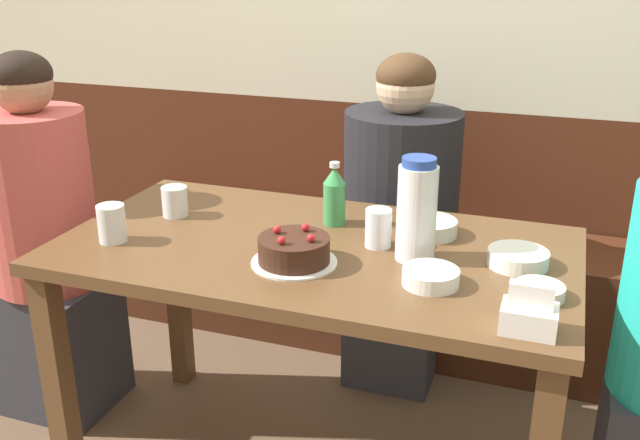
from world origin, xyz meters
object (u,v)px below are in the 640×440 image
Objects in this scene: glass_shot_small at (112,223)px; bowl_rice_small at (431,277)px; napkin_holder at (529,314)px; soju_bottle at (333,195)px; person_grey_tee at (400,225)px; bowl_sauce_shallow at (518,258)px; bowl_side_dish at (430,227)px; glass_water_tall at (378,228)px; water_pitcher at (417,210)px; glass_tumbler_short at (175,201)px; bowl_soup_white at (539,291)px; person_teal_shirt at (47,251)px; bench_seat at (388,285)px; birthday_cake at (294,251)px.

bowl_rice_small is at bearing 1.39° from glass_shot_small.
napkin_holder is at bearing -32.85° from bowl_rice_small.
person_grey_tee is at bearing 79.36° from soju_bottle.
napkin_holder is 0.32m from bowl_sauce_shallow.
bowl_side_dish is 1.44× the size of glass_water_tall.
soju_bottle is 0.15× the size of person_grey_tee.
bowl_sauce_shallow is at bearing -0.72° from glass_water_tall.
bowl_rice_small is (0.33, -0.29, -0.06)m from soju_bottle.
glass_water_tall reaches higher than bowl_rice_small.
water_pitcher is 1.98× the size of bowl_rice_small.
bowl_rice_small is 1.53× the size of glass_tumbler_short.
bowl_soup_white is 0.84× the size of bowl_rice_small.
glass_tumbler_short is at bearing 169.57° from bowl_soup_white.
person_teal_shirt is (-0.42, 0.21, -0.22)m from glass_shot_small.
bench_seat is at bearing 122.75° from bowl_sauce_shallow.
birthday_cake reaches higher than bowl_side_dish.
soju_bottle is 0.20m from glass_water_tall.
person_teal_shirt is 1.15m from person_grey_tee.
bowl_rice_small is (0.07, -0.14, -0.11)m from water_pitcher.
bench_seat is 1.90× the size of person_teal_shirt.
bowl_rice_small is at bearing -71.11° from bench_seat.
birthday_cake is 0.54m from bowl_sauce_shallow.
soju_bottle is 0.45m from bowl_rice_small.
water_pitcher is 0.79m from glass_shot_small.
bowl_side_dish is (0.27, -0.66, 0.52)m from bench_seat.
bowl_soup_white is (0.57, -0.28, -0.07)m from soju_bottle.
bowl_soup_white is at bearing 1.99° from glass_shot_small.
glass_shot_small is at bearing -157.48° from bowl_side_dish.
bowl_side_dish is 0.73m from glass_tumbler_short.
soju_bottle is 1.78× the size of glass_water_tall.
bowl_soup_white is 0.24m from bowl_rice_small.
glass_tumbler_short is at bearing 174.69° from water_pitcher.
birthday_cake is 2.11× the size of glass_water_tall.
glass_shot_small is at bearing -147.92° from soju_bottle.
glass_water_tall is (0.16, -0.12, -0.03)m from soju_bottle.
person_grey_tee is (-0.42, 0.58, -0.18)m from bowl_sauce_shallow.
glass_shot_small is at bearing -103.79° from glass_tumbler_short.
bowl_sauce_shallow reaches higher than bench_seat.
water_pitcher is at bearing 115.73° from bowl_rice_small.
bowl_side_dish is (0.00, 0.16, -0.11)m from water_pitcher.
person_grey_tee reaches higher than glass_water_tall.
glass_tumbler_short reaches higher than bowl_sauce_shallow.
soju_bottle is 1.79× the size of glass_shot_small.
birthday_cake is 0.29m from soju_bottle.
birthday_cake is 0.18× the size of person_teal_shirt.
birthday_cake is 1.92× the size of bowl_soup_white.
glass_water_tall is (-0.11, 0.04, -0.08)m from water_pitcher.
person_teal_shirt reaches higher than glass_shot_small.
glass_water_tall is (-0.11, -0.12, 0.03)m from bowl_side_dish.
person_teal_shirt is (-1.49, 0.18, -0.19)m from bowl_soup_white.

